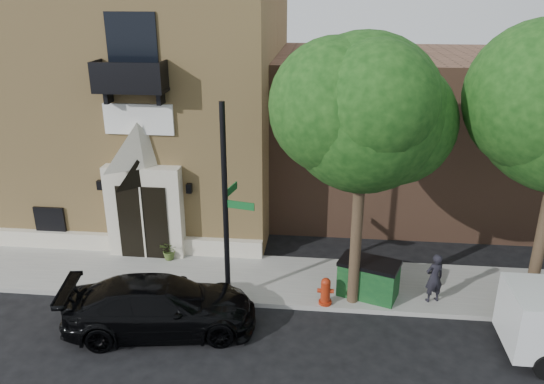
{
  "coord_description": "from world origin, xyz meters",
  "views": [
    {
      "loc": [
        5.03,
        -13.3,
        8.86
      ],
      "look_at": [
        3.43,
        2.0,
        2.92
      ],
      "focal_mm": 35.0,
      "sensor_mm": 36.0,
      "label": 1
    }
  ],
  "objects_px": {
    "dumpster": "(369,278)",
    "pedestrian_near": "(434,278)",
    "fire_hydrant": "(326,291)",
    "black_sedan": "(161,306)",
    "street_sign": "(226,206)"
  },
  "relations": [
    {
      "from": "street_sign",
      "to": "dumpster",
      "type": "distance_m",
      "value": 4.84
    },
    {
      "from": "black_sedan",
      "to": "street_sign",
      "type": "bearing_deg",
      "value": -55.97
    },
    {
      "from": "dumpster",
      "to": "pedestrian_near",
      "type": "relative_size",
      "value": 1.27
    },
    {
      "from": "street_sign",
      "to": "pedestrian_near",
      "type": "relative_size",
      "value": 3.84
    },
    {
      "from": "fire_hydrant",
      "to": "dumpster",
      "type": "height_order",
      "value": "dumpster"
    },
    {
      "from": "fire_hydrant",
      "to": "black_sedan",
      "type": "bearing_deg",
      "value": -161.25
    },
    {
      "from": "fire_hydrant",
      "to": "pedestrian_near",
      "type": "xyz_separation_m",
      "value": [
        3.16,
        0.48,
        0.36
      ]
    },
    {
      "from": "black_sedan",
      "to": "dumpster",
      "type": "relative_size",
      "value": 2.63
    },
    {
      "from": "fire_hydrant",
      "to": "pedestrian_near",
      "type": "relative_size",
      "value": 0.55
    },
    {
      "from": "black_sedan",
      "to": "street_sign",
      "type": "height_order",
      "value": "street_sign"
    },
    {
      "from": "dumpster",
      "to": "fire_hydrant",
      "type": "bearing_deg",
      "value": -134.67
    },
    {
      "from": "pedestrian_near",
      "to": "street_sign",
      "type": "bearing_deg",
      "value": -16.25
    },
    {
      "from": "black_sedan",
      "to": "pedestrian_near",
      "type": "xyz_separation_m",
      "value": [
        7.63,
        2.0,
        0.17
      ]
    },
    {
      "from": "black_sedan",
      "to": "fire_hydrant",
      "type": "height_order",
      "value": "black_sedan"
    },
    {
      "from": "pedestrian_near",
      "to": "dumpster",
      "type": "bearing_deg",
      "value": -24.74
    }
  ]
}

